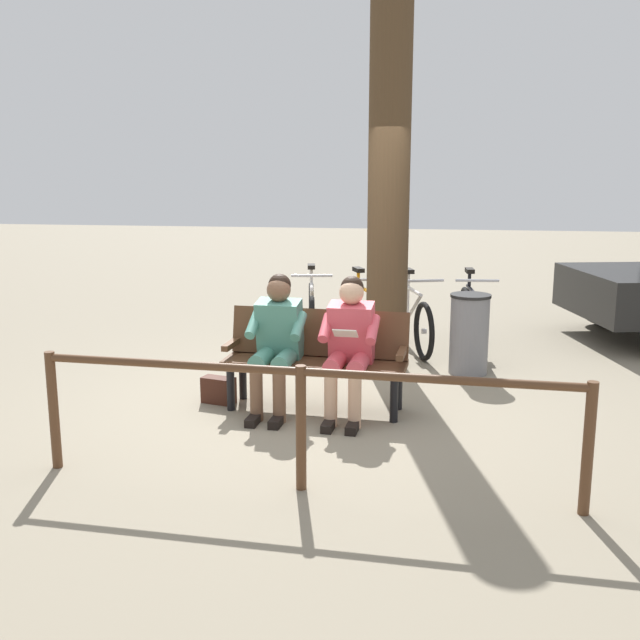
# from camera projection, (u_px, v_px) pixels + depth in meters

# --- Properties ---
(ground_plane) EXTENTS (40.00, 40.00, 0.00)m
(ground_plane) POSITION_uv_depth(u_px,v_px,m) (305.00, 405.00, 6.60)
(ground_plane) COLOR gray
(bench) EXTENTS (1.63, 0.57, 0.87)m
(bench) POSITION_uv_depth(u_px,v_px,m) (317.00, 352.00, 6.46)
(bench) COLOR #51331E
(bench) RESTS_ON ground
(person_reading) EXTENTS (0.51, 0.78, 1.20)m
(person_reading) POSITION_uv_depth(u_px,v_px,m) (349.00, 340.00, 6.20)
(person_reading) COLOR #D84C59
(person_reading) RESTS_ON ground
(person_companion) EXTENTS (0.51, 0.78, 1.20)m
(person_companion) POSITION_uv_depth(u_px,v_px,m) (277.00, 337.00, 6.33)
(person_companion) COLOR #4C8C7A
(person_companion) RESTS_ON ground
(handbag) EXTENTS (0.32, 0.21, 0.24)m
(handbag) POSITION_uv_depth(u_px,v_px,m) (219.00, 390.00, 6.64)
(handbag) COLOR #3F1E14
(handbag) RESTS_ON ground
(tree_trunk) EXTENTS (0.43, 0.43, 4.02)m
(tree_trunk) POSITION_uv_depth(u_px,v_px,m) (389.00, 177.00, 7.47)
(tree_trunk) COLOR #4C3823
(tree_trunk) RESTS_ON ground
(litter_bin) EXTENTS (0.42, 0.42, 0.83)m
(litter_bin) POSITION_uv_depth(u_px,v_px,m) (469.00, 334.00, 7.56)
(litter_bin) COLOR slate
(litter_bin) RESTS_ON ground
(bicycle_green) EXTENTS (0.48, 1.68, 0.94)m
(bicycle_green) POSITION_uv_depth(u_px,v_px,m) (470.00, 319.00, 8.60)
(bicycle_green) COLOR black
(bicycle_green) RESTS_ON ground
(bicycle_silver) EXTENTS (0.64, 1.62, 0.94)m
(bicycle_silver) POSITION_uv_depth(u_px,v_px,m) (411.00, 319.00, 8.58)
(bicycle_silver) COLOR black
(bicycle_silver) RESTS_ON ground
(bicycle_blue) EXTENTS (0.75, 1.56, 0.94)m
(bicycle_blue) POSITION_uv_depth(u_px,v_px,m) (363.00, 318.00, 8.68)
(bicycle_blue) COLOR black
(bicycle_blue) RESTS_ON ground
(bicycle_red) EXTENTS (0.49, 1.66, 0.94)m
(bicycle_red) POSITION_uv_depth(u_px,v_px,m) (312.00, 313.00, 8.96)
(bicycle_red) COLOR black
(bicycle_red) RESTS_ON ground
(railing_fence) EXTENTS (3.65, 0.25, 0.85)m
(railing_fence) POSITION_uv_depth(u_px,v_px,m) (301.00, 402.00, 4.75)
(railing_fence) COLOR #51331E
(railing_fence) RESTS_ON ground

